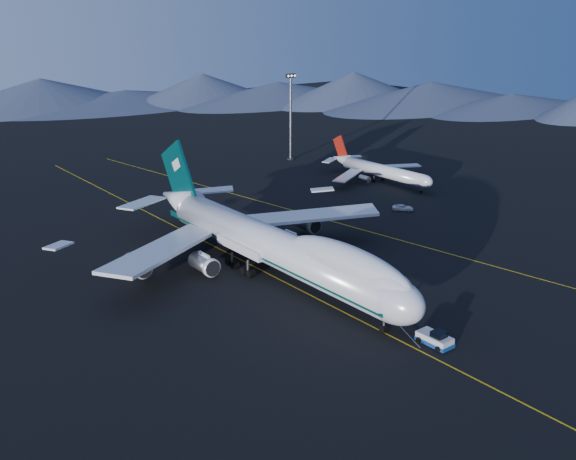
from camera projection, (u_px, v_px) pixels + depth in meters
ground at (273, 276)px, 111.83m from camera, size 500.00×500.00×0.00m
taxiway_line_main at (273, 276)px, 111.83m from camera, size 0.25×220.00×0.01m
taxiway_line_side at (357, 228)px, 136.84m from camera, size 28.08×198.09×0.01m
boeing_747 at (273, 245)px, 110.00m from camera, size 59.62×72.43×19.37m
pushback_tug at (435, 340)px, 88.56m from camera, size 2.96×5.12×2.22m
second_jet at (380, 170)px, 174.01m from camera, size 32.73×36.97×10.52m
service_van at (403, 208)px, 149.09m from camera, size 4.77×5.09×1.33m
floodlight_mast at (291, 117)px, 197.47m from camera, size 3.26×2.44×26.35m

